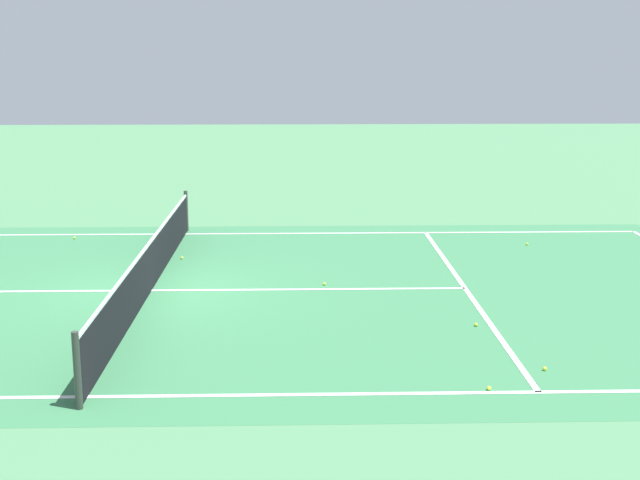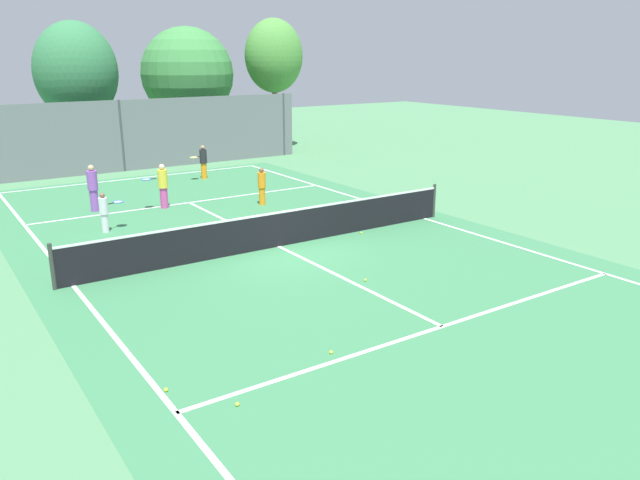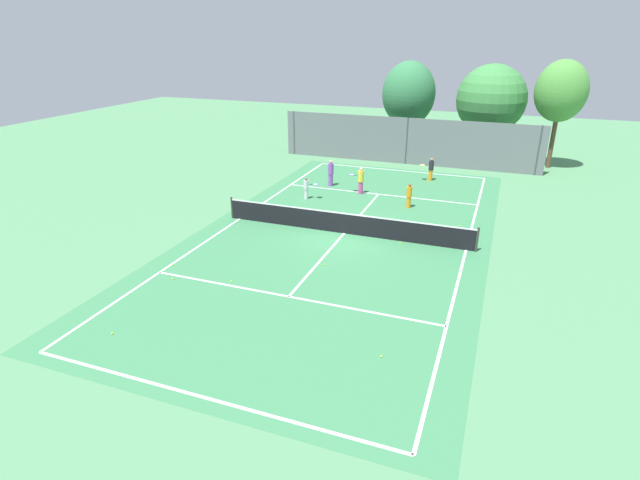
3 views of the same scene
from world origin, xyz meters
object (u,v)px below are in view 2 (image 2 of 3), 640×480
player_3 (105,212)px  tennis_ball_2 (237,404)px  tennis_ball_4 (385,222)px  player_4 (163,185)px  tennis_ball_9 (365,280)px  player_2 (93,188)px  tennis_ball_7 (331,352)px  player_0 (203,162)px  tennis_ball_0 (359,204)px  tennis_ball_3 (361,233)px  tennis_ball_5 (237,246)px  tennis_ball_1 (166,390)px  player_1 (262,186)px

player_3 → tennis_ball_2: (-1.08, -10.91, -0.60)m
tennis_ball_4 → player_4: bearing=130.9°
tennis_ball_2 → tennis_ball_9: bearing=32.8°
player_2 → player_3: bearing=-98.3°
player_2 → tennis_ball_7: bearing=-87.1°
player_0 → player_3: size_ratio=1.18×
tennis_ball_2 → tennis_ball_4: 11.18m
player_2 → tennis_ball_2: 13.88m
tennis_ball_0 → tennis_ball_7: 11.59m
tennis_ball_3 → tennis_ball_4: same height
tennis_ball_2 → tennis_ball_5: (3.68, 7.38, 0.00)m
player_0 → player_3: (-5.87, -6.15, -0.11)m
player_2 → player_3: size_ratio=1.31×
player_2 → tennis_ball_7: (0.67, -13.16, -0.78)m
player_0 → tennis_ball_4: (1.77, -10.07, -0.71)m
tennis_ball_1 → tennis_ball_9: same height
tennis_ball_0 → tennis_ball_7: same height
player_1 → tennis_ball_4: player_1 is taller
tennis_ball_5 → player_2: bearing=108.8°
tennis_ball_3 → player_2: bearing=128.6°
tennis_ball_0 → tennis_ball_4: (-0.88, -2.51, 0.00)m
tennis_ball_0 → tennis_ball_1: 13.39m
player_0 → tennis_ball_7: size_ratio=21.70×
player_4 → tennis_ball_1: player_4 is taller
player_4 → tennis_ball_7: (-1.45, -12.28, -0.77)m
player_2 → player_4: player_2 is taller
tennis_ball_0 → tennis_ball_7: bearing=-129.9°
tennis_ball_4 → tennis_ball_9: 5.34m
player_1 → tennis_ball_7: size_ratio=20.14×
player_2 → tennis_ball_9: player_2 is taller
tennis_ball_7 → tennis_ball_1: bearing=172.0°
tennis_ball_2 → tennis_ball_7: bearing=15.7°
tennis_ball_5 → tennis_ball_7: 6.94m
tennis_ball_1 → tennis_ball_3: (8.09, 5.43, 0.00)m
tennis_ball_3 → tennis_ball_4: (1.38, 0.54, 0.00)m
player_2 → tennis_ball_0: 9.20m
tennis_ball_3 → tennis_ball_9: 4.03m
player_0 → tennis_ball_3: bearing=-87.9°
tennis_ball_9 → tennis_ball_7: bearing=-137.2°
tennis_ball_2 → tennis_ball_5: 8.25m
player_2 → tennis_ball_9: size_ratio=24.14×
player_4 → tennis_ball_2: 13.41m
player_3 → tennis_ball_4: (7.64, -3.92, -0.60)m
tennis_ball_3 → tennis_ball_5: bearing=165.7°
tennis_ball_0 → tennis_ball_2: size_ratio=1.00×
player_2 → player_3: (-0.41, -2.86, -0.18)m
tennis_ball_5 → tennis_ball_2: bearing=-116.5°
player_2 → tennis_ball_4: 9.94m
player_0 → player_1: (-0.24, -5.65, -0.06)m
player_1 → tennis_ball_4: (2.01, -4.42, -0.65)m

